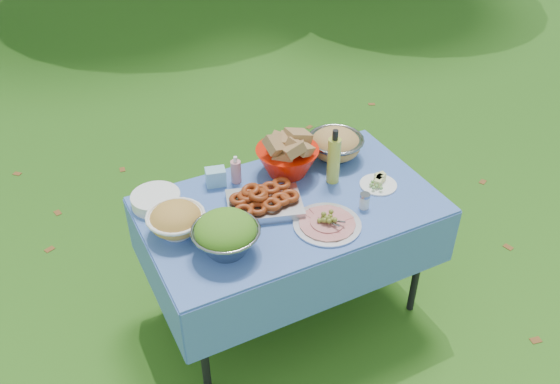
# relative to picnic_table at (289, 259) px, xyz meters

# --- Properties ---
(ground) EXTENTS (80.00, 80.00, 0.00)m
(ground) POSITION_rel_picnic_table_xyz_m (0.00, 0.00, -0.38)
(ground) COLOR #11390A
(ground) RESTS_ON ground
(picnic_table) EXTENTS (1.46, 0.86, 0.76)m
(picnic_table) POSITION_rel_picnic_table_xyz_m (0.00, 0.00, 0.00)
(picnic_table) COLOR #78A8E8
(picnic_table) RESTS_ON ground
(salad_bowl) EXTENTS (0.39, 0.39, 0.20)m
(salad_bowl) POSITION_rel_picnic_table_xyz_m (-0.42, -0.18, 0.48)
(salad_bowl) COLOR gray
(salad_bowl) RESTS_ON picnic_table
(pasta_bowl_white) EXTENTS (0.36, 0.36, 0.15)m
(pasta_bowl_white) POSITION_rel_picnic_table_xyz_m (-0.57, 0.05, 0.46)
(pasta_bowl_white) COLOR white
(pasta_bowl_white) RESTS_ON picnic_table
(plate_stack) EXTENTS (0.29, 0.29, 0.06)m
(plate_stack) POSITION_rel_picnic_table_xyz_m (-0.60, 0.30, 0.41)
(plate_stack) COLOR white
(plate_stack) RESTS_ON picnic_table
(wipes_box) EXTENTS (0.12, 0.10, 0.09)m
(wipes_box) POSITION_rel_picnic_table_xyz_m (-0.27, 0.32, 0.43)
(wipes_box) COLOR #8DCBE3
(wipes_box) RESTS_ON picnic_table
(sanitizer_bottle) EXTENTS (0.07, 0.07, 0.15)m
(sanitizer_bottle) POSITION_rel_picnic_table_xyz_m (-0.16, 0.30, 0.46)
(sanitizer_bottle) COLOR #D5888D
(sanitizer_bottle) RESTS_ON picnic_table
(bread_bowl) EXTENTS (0.40, 0.40, 0.22)m
(bread_bowl) POSITION_rel_picnic_table_xyz_m (0.11, 0.25, 0.49)
(bread_bowl) COLOR red
(bread_bowl) RESTS_ON picnic_table
(pasta_bowl_steel) EXTENTS (0.31, 0.31, 0.16)m
(pasta_bowl_steel) POSITION_rel_picnic_table_xyz_m (0.42, 0.27, 0.46)
(pasta_bowl_steel) COLOR gray
(pasta_bowl_steel) RESTS_ON picnic_table
(fried_tray) EXTENTS (0.42, 0.35, 0.09)m
(fried_tray) POSITION_rel_picnic_table_xyz_m (-0.13, 0.03, 0.42)
(fried_tray) COLOR #B1B2B6
(fried_tray) RESTS_ON picnic_table
(charcuterie_platter) EXTENTS (0.38, 0.38, 0.07)m
(charcuterie_platter) POSITION_rel_picnic_table_xyz_m (0.08, -0.23, 0.42)
(charcuterie_platter) COLOR silver
(charcuterie_platter) RESTS_ON picnic_table
(oil_bottle) EXTENTS (0.09, 0.09, 0.31)m
(oil_bottle) POSITION_rel_picnic_table_xyz_m (0.29, 0.07, 0.53)
(oil_bottle) COLOR #BBC63E
(oil_bottle) RESTS_ON picnic_table
(cheese_plate) EXTENTS (0.22, 0.22, 0.05)m
(cheese_plate) POSITION_rel_picnic_table_xyz_m (0.48, -0.07, 0.41)
(cheese_plate) COLOR white
(cheese_plate) RESTS_ON picnic_table
(shaker) EXTENTS (0.05, 0.05, 0.08)m
(shaker) POSITION_rel_picnic_table_xyz_m (0.31, -0.19, 0.42)
(shaker) COLOR silver
(shaker) RESTS_ON picnic_table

